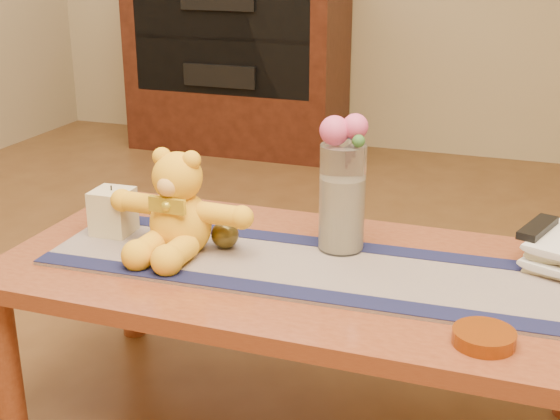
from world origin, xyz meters
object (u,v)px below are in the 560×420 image
(pillar_candle, at_px, (113,211))
(amber_dish, at_px, (484,337))
(book_bottom, at_px, (536,256))
(bronze_ball, at_px, (225,235))
(tv_remote, at_px, (538,228))
(glass_vase, at_px, (342,198))
(teddy_bear, at_px, (180,203))

(pillar_candle, height_order, amber_dish, pillar_candle)
(book_bottom, xyz_separation_m, amber_dish, (-0.08, -0.45, 0.00))
(bronze_ball, height_order, tv_remote, tv_remote)
(glass_vase, relative_size, bronze_ball, 3.86)
(bronze_ball, height_order, book_bottom, bronze_ball)
(glass_vase, height_order, book_bottom, glass_vase)
(pillar_candle, bearing_deg, tv_remote, 10.58)
(amber_dish, bearing_deg, tv_remote, 80.61)
(teddy_bear, relative_size, pillar_candle, 3.07)
(tv_remote, xyz_separation_m, amber_dish, (-0.07, -0.44, -0.07))
(tv_remote, bearing_deg, teddy_bear, -146.32)
(book_bottom, relative_size, tv_remote, 1.39)
(tv_remote, bearing_deg, amber_dish, -81.72)
(pillar_candle, relative_size, bronze_ball, 1.69)
(bronze_ball, xyz_separation_m, book_bottom, (0.72, 0.20, -0.03))
(pillar_candle, height_order, bronze_ball, pillar_candle)
(book_bottom, relative_size, amber_dish, 1.87)
(teddy_bear, relative_size, bronze_ball, 5.20)
(pillar_candle, distance_m, bronze_ball, 0.31)
(glass_vase, relative_size, tv_remote, 1.62)
(bronze_ball, height_order, amber_dish, bronze_ball)
(teddy_bear, relative_size, tv_remote, 2.19)
(bronze_ball, bearing_deg, book_bottom, 15.42)
(pillar_candle, bearing_deg, glass_vase, 9.19)
(pillar_candle, bearing_deg, teddy_bear, -10.96)
(teddy_bear, height_order, pillar_candle, teddy_bear)
(teddy_bear, bearing_deg, bronze_ball, 26.87)
(teddy_bear, distance_m, bronze_ball, 0.14)
(teddy_bear, distance_m, pillar_candle, 0.23)
(pillar_candle, distance_m, tv_remote, 1.04)
(bronze_ball, distance_m, amber_dish, 0.69)
(glass_vase, relative_size, amber_dish, 2.18)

